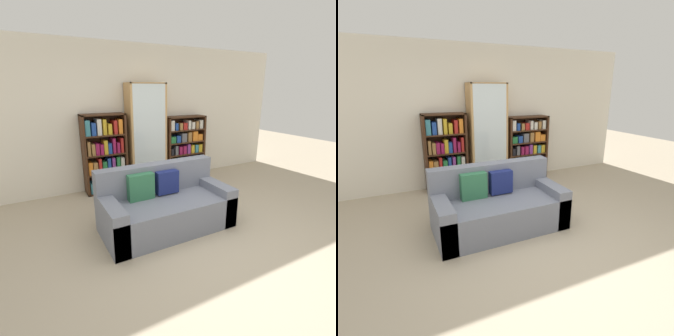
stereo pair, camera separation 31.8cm
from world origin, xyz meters
The scene contains 7 objects.
ground_plane centered at (0.00, 0.00, 0.00)m, with size 16.00×16.00×0.00m, color tan.
wall_back centered at (0.00, 2.64, 1.35)m, with size 6.97×0.06×2.70m.
couch centered at (-0.34, 0.68, 0.31)m, with size 1.78×0.85×0.87m.
bookshelf_left centered at (-0.67, 2.43, 0.71)m, with size 0.79×0.32×1.46m.
display_cabinet centered at (0.17, 2.42, 0.99)m, with size 0.74×0.36×1.99m.
bookshelf_right centered at (1.06, 2.43, 0.64)m, with size 0.90×0.32×1.34m.
wine_bottle centered at (0.53, 1.54, 0.17)m, with size 0.08×0.08×0.40m.
Camera 1 is at (-1.89, -2.27, 1.89)m, focal length 28.00 mm.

